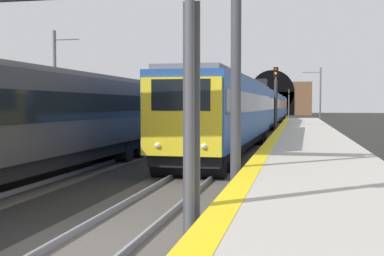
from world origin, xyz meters
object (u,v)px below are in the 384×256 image
Objects in this scene: train_main_approaching at (264,108)px; catenary_mast_near at (320,95)px; railway_signal_mid at (276,97)px; railway_signal_near at (190,77)px; railway_signal_far at (289,100)px; train_adjacent_platform at (171,111)px; overhead_signal_gantry at (75,20)px; catenary_mast_far at (55,87)px.

train_main_approaching is 10.59× the size of catenary_mast_near.
railway_signal_mid is at bearing 170.42° from catenary_mast_near.
catenary_mast_near is (27.11, -4.57, 0.59)m from railway_signal_mid.
railway_signal_far is at bearing -180.00° from railway_signal_near.
train_adjacent_platform is 21.71m from overhead_signal_gantry.
catenary_mast_far is at bearing 154.31° from catenary_mast_near.
catenary_mast_far is at bearing -10.36° from railway_signal_far.
railway_signal_near reaches higher than train_adjacent_platform.
overhead_signal_gantry reaches higher than train_adjacent_platform.
railway_signal_near is at bearing 3.50° from train_main_approaching.
railway_signal_mid is at bearing -51.96° from catenary_mast_far.
catenary_mast_near is at bearing -9.48° from overhead_signal_gantry.
railway_signal_far is (48.27, -1.90, 1.22)m from train_main_approaching.
overhead_signal_gantry is (5.44, 4.49, 1.95)m from railway_signal_near.
railway_signal_mid is (32.63, 0.00, 0.17)m from railway_signal_near.
railway_signal_near is 0.90× the size of railway_signal_far.
overhead_signal_gantry is at bearing -140.44° from railway_signal_near.
railway_signal_near is 59.92m from catenary_mast_near.
train_adjacent_platform is at bearing 160.51° from catenary_mast_near.
railway_signal_far is at bearing 178.98° from train_main_approaching.
catenary_mast_far is at bearing 126.87° from train_adjacent_platform.
railway_signal_far is 36.81m from catenary_mast_near.
catenary_mast_near reaches higher than overhead_signal_gantry.
railway_signal_near is at bearing 0.00° from railway_signal_far.
catenary_mast_far is at bearing 28.73° from overhead_signal_gantry.
railway_signal_far is (63.63, 0.00, 0.26)m from railway_signal_mid.
train_adjacent_platform is 10.24× the size of railway_signal_far.
railway_signal_mid is 27.62m from overhead_signal_gantry.
railway_signal_far is (69.46, -7.08, 1.31)m from train_adjacent_platform.
train_main_approaching is at bearing -13.31° from train_adjacent_platform.
railway_signal_mid is at bearing 8.28° from train_main_approaching.
railway_signal_mid is at bearing -180.00° from railway_signal_near.
train_main_approaching is 48.32m from railway_signal_far.
overhead_signal_gantry reaches higher than railway_signal_mid.
railway_signal_far is at bearing -10.36° from catenary_mast_far.
train_adjacent_platform is 9.23m from railway_signal_mid.
train_adjacent_platform is at bearing -50.55° from railway_signal_mid.
railway_signal_near is at bearing -148.33° from catenary_mast_far.
overhead_signal_gantry is 1.27× the size of catenary_mast_far.
railway_signal_near is 7.32m from overhead_signal_gantry.
overhead_signal_gantry is at bearing -151.27° from catenary_mast_far.
train_adjacent_platform is 8.14× the size of catenary_mast_far.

